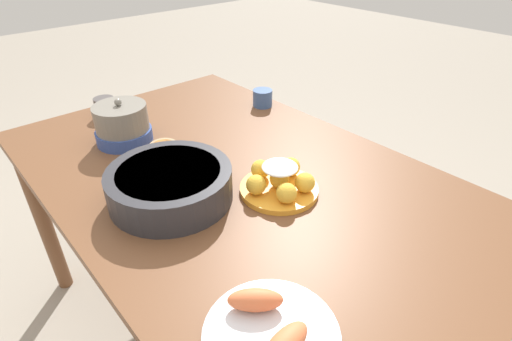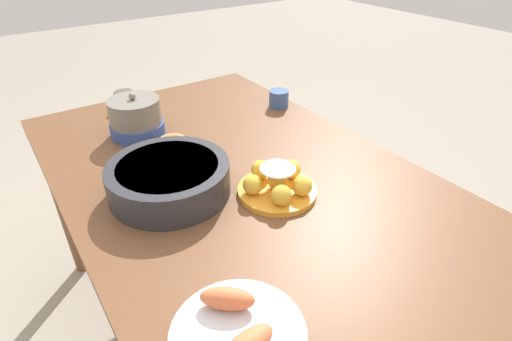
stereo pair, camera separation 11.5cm
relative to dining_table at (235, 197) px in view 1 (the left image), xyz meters
The scene contains 9 objects.
ground_plane 0.69m from the dining_table, ahead, with size 12.00×12.00×0.00m, color #9E9384.
dining_table is the anchor object (origin of this frame).
cake_plate 0.20m from the dining_table, 168.00° to the right, with size 0.22×0.22×0.09m.
serving_bowl 0.25m from the dining_table, 86.16° to the left, with size 0.34×0.34×0.09m.
sauce_bowl 0.29m from the dining_table, 20.86° to the left, with size 0.09×0.09×0.03m.
seafood_platter 0.58m from the dining_table, 147.94° to the left, with size 0.26×0.26×0.06m.
cup_near 0.54m from the dining_table, 51.59° to the right, with size 0.08×0.08×0.07m.
cup_far 0.68m from the dining_table, ahead, with size 0.08×0.08×0.07m.
warming_pot 0.47m from the dining_table, 20.72° to the left, with size 0.19×0.19×0.16m.
Camera 1 is at (-0.81, 0.63, 1.43)m, focal length 28.00 mm.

